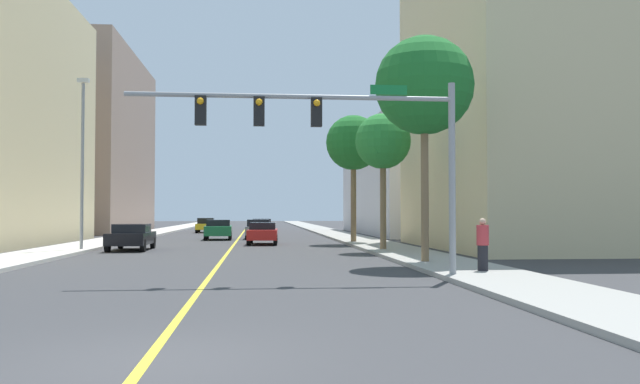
# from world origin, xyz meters

# --- Properties ---
(ground) EXTENTS (192.00, 192.00, 0.00)m
(ground) POSITION_xyz_m (0.00, 42.00, 0.00)
(ground) COLOR #38383A
(sidewalk_left) EXTENTS (3.04, 168.00, 0.15)m
(sidewalk_left) POSITION_xyz_m (-8.31, 42.00, 0.07)
(sidewalk_left) COLOR beige
(sidewalk_left) RESTS_ON ground
(sidewalk_right) EXTENTS (3.04, 168.00, 0.15)m
(sidewalk_right) POSITION_xyz_m (8.31, 42.00, 0.07)
(sidewalk_right) COLOR #9E9B93
(sidewalk_right) RESTS_ON ground
(lane_marking_center) EXTENTS (0.16, 144.00, 0.01)m
(lane_marking_center) POSITION_xyz_m (0.00, 42.00, 0.00)
(lane_marking_center) COLOR yellow
(lane_marking_center) RESTS_ON ground
(building_left_far) EXTENTS (11.62, 23.15, 17.98)m
(building_left_far) POSITION_xyz_m (-16.77, 58.32, 8.99)
(building_left_far) COLOR gray
(building_left_far) RESTS_ON ground
(building_right_near) EXTENTS (16.77, 16.27, 17.45)m
(building_right_near) POSITION_xyz_m (19.35, 25.27, 8.72)
(building_right_near) COLOR beige
(building_right_near) RESTS_ON ground
(building_right_far) EXTENTS (10.26, 25.26, 9.88)m
(building_right_far) POSITION_xyz_m (16.09, 49.67, 4.94)
(building_right_far) COLOR silver
(building_right_far) RESTS_ON ground
(traffic_signal_mast) EXTENTS (9.61, 0.36, 5.67)m
(traffic_signal_mast) POSITION_xyz_m (3.84, 9.82, 4.36)
(traffic_signal_mast) COLOR gray
(traffic_signal_mast) RESTS_ON sidewalk_right
(street_lamp) EXTENTS (0.56, 0.28, 8.53)m
(street_lamp) POSITION_xyz_m (-7.29, 24.21, 4.84)
(street_lamp) COLOR gray
(street_lamp) RESTS_ON sidewalk_left
(palm_near) EXTENTS (3.70, 3.70, 8.42)m
(palm_near) POSITION_xyz_m (7.65, 14.67, 6.69)
(palm_near) COLOR brown
(palm_near) RESTS_ON sidewalk_right
(palm_mid) EXTENTS (2.79, 2.79, 6.77)m
(palm_mid) POSITION_xyz_m (7.67, 22.79, 5.46)
(palm_mid) COLOR brown
(palm_mid) RESTS_ON sidewalk_right
(palm_far) EXTENTS (3.44, 3.44, 7.91)m
(palm_far) POSITION_xyz_m (7.40, 30.91, 6.28)
(palm_far) COLOR brown
(palm_far) RESTS_ON sidewalk_right
(car_white) EXTENTS (1.98, 4.09, 1.36)m
(car_white) POSITION_xyz_m (1.82, 51.79, 0.72)
(car_white) COLOR white
(car_white) RESTS_ON ground
(car_red) EXTENTS (1.94, 4.29, 1.34)m
(car_red) POSITION_xyz_m (1.75, 30.83, 0.70)
(car_red) COLOR red
(car_red) RESTS_ON ground
(car_gray) EXTENTS (1.93, 4.08, 1.44)m
(car_gray) POSITION_xyz_m (1.50, 39.02, 0.76)
(car_gray) COLOR slate
(car_gray) RESTS_ON ground
(car_green) EXTENTS (2.01, 3.98, 1.43)m
(car_green) POSITION_xyz_m (-1.38, 37.91, 0.74)
(car_green) COLOR #196638
(car_green) RESTS_ON ground
(car_yellow) EXTENTS (1.85, 4.40, 1.42)m
(car_yellow) POSITION_xyz_m (-3.59, 54.42, 0.72)
(car_yellow) COLOR gold
(car_yellow) RESTS_ON ground
(car_black) EXTENTS (1.97, 4.35, 1.36)m
(car_black) POSITION_xyz_m (-5.07, 25.34, 0.72)
(car_black) COLOR black
(car_black) RESTS_ON ground
(pedestrian) EXTENTS (0.38, 0.38, 1.63)m
(pedestrian) POSITION_xyz_m (8.43, 10.71, 0.96)
(pedestrian) COLOR black
(pedestrian) RESTS_ON sidewalk_right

